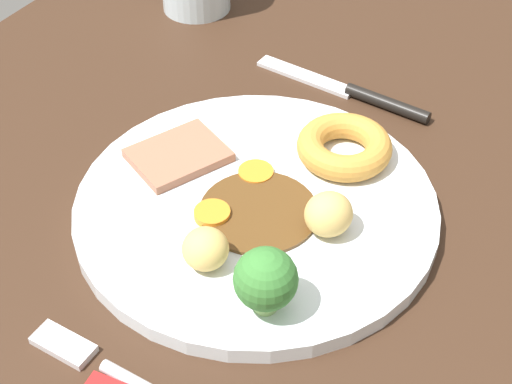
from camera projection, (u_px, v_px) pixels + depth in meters
dining_table at (276, 249)px, 62.84cm from camera, size 120.00×84.00×3.60cm
dinner_plate at (256, 208)px, 62.75cm from camera, size 29.14×29.14×1.40cm
gravy_pool at (260, 210)px, 61.35cm from camera, size 9.40×9.40×0.30cm
meat_slice_main at (178, 155)px, 65.92cm from camera, size 9.45×8.69×0.80cm
yorkshire_pudding at (344, 146)px, 65.60cm from camera, size 8.06×8.06×2.28cm
roast_potato_left at (205, 249)px, 56.32cm from camera, size 4.88×4.88×3.07cm
roast_potato_right at (329, 214)px, 58.73cm from camera, size 4.89×4.79×3.43cm
carrot_coin_front at (256, 172)px, 64.56cm from camera, size 2.94×2.94×0.42cm
carrot_coin_back at (212, 214)px, 60.76cm from camera, size 2.86×2.86×0.64cm
broccoli_floret at (266, 280)px, 52.40cm from camera, size 4.46×4.46×5.17cm
fork at (120, 375)px, 51.40cm from camera, size 2.07×15.27×0.90cm
knife at (356, 93)px, 74.90cm from camera, size 2.82×18.56×1.20cm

